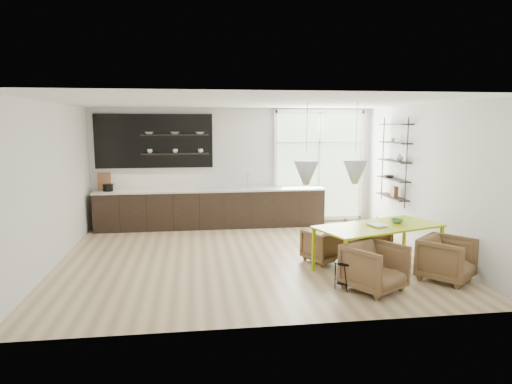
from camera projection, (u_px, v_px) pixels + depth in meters
name	position (u px, v px, depth m)	size (l,w,h in m)	color
room	(270.00, 174.00, 9.60)	(7.02, 6.01, 2.91)	beige
kitchen_run	(208.00, 203.00, 11.12)	(5.54, 0.69, 2.75)	black
right_shelving	(394.00, 163.00, 10.03)	(0.26, 1.22, 1.90)	black
dining_table	(379.00, 229.00, 7.81)	(2.36, 1.61, 0.79)	#A8C20D
armchair_back_left	(324.00, 245.00, 8.36)	(0.65, 0.67, 0.61)	brown
armchair_back_right	(367.00, 237.00, 8.83)	(0.72, 0.75, 0.68)	brown
armchair_front_left	(374.00, 267.00, 6.90)	(0.77, 0.80, 0.73)	brown
armchair_front_right	(447.00, 259.00, 7.35)	(0.75, 0.78, 0.71)	brown
wire_stool	(345.00, 272.00, 6.98)	(0.34, 0.34, 0.43)	black
table_book	(371.00, 226.00, 7.72)	(0.25, 0.33, 0.03)	white
table_bowl	(397.00, 221.00, 8.00)	(0.21, 0.21, 0.07)	#507D54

